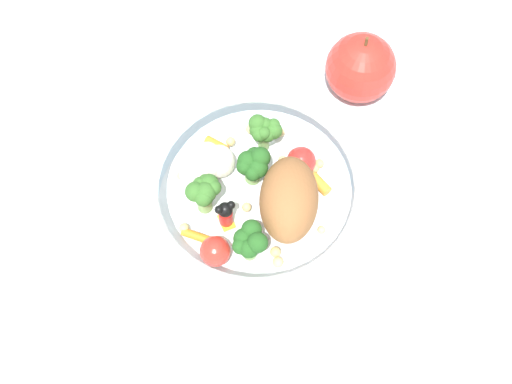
% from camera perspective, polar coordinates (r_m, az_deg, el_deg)
% --- Properties ---
extents(ground_plane, '(2.40, 2.40, 0.00)m').
position_cam_1_polar(ground_plane, '(0.75, 1.06, -1.84)').
color(ground_plane, silver).
extents(food_container, '(0.23, 0.23, 0.07)m').
position_cam_1_polar(food_container, '(0.73, -0.09, 0.24)').
color(food_container, white).
rests_on(food_container, ground_plane).
extents(loose_apple, '(0.08, 0.08, 0.09)m').
position_cam_1_polar(loose_apple, '(0.81, 8.65, 10.13)').
color(loose_apple, red).
rests_on(loose_apple, ground_plane).
extents(folded_napkin, '(0.16, 0.16, 0.01)m').
position_cam_1_polar(folded_napkin, '(0.72, -14.15, -12.26)').
color(folded_napkin, silver).
rests_on(folded_napkin, ground_plane).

